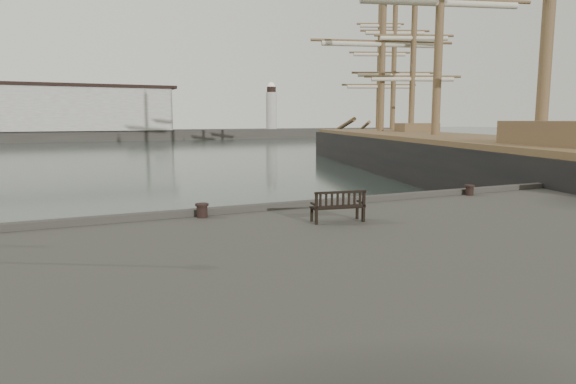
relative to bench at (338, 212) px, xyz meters
name	(u,v)px	position (x,y,z in m)	size (l,w,h in m)	color
ground	(321,253)	(0.96, 2.57, -1.82)	(400.00, 400.00, 0.00)	black
breakwater	(63,118)	(-3.60, 94.57, 2.48)	(140.00, 9.50, 12.20)	#383530
bench	(338,212)	(0.00, 0.00, 0.00)	(1.45, 0.70, 0.80)	black
bollard_left	(202,211)	(-3.01, 2.07, -0.06)	(0.36, 0.36, 0.38)	black
bollard_right	(470,190)	(6.55, 2.07, -0.08)	(0.34, 0.34, 0.36)	black
tall_ship_main	(434,163)	(20.24, 19.64, -0.97)	(21.28, 45.79, 33.80)	black
tall_ship_far	(392,149)	(29.27, 37.23, -1.02)	(16.40, 28.00, 23.90)	black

